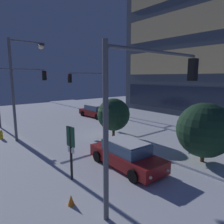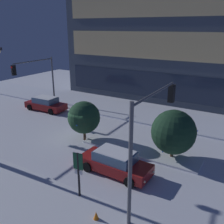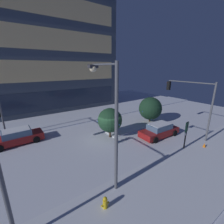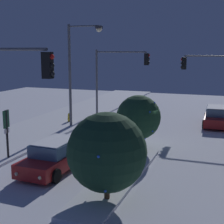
{
  "view_description": "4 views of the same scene",
  "coord_description": "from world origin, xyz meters",
  "px_view_note": "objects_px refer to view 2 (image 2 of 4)",
  "views": [
    {
      "loc": [
        13.09,
        -10.36,
        4.97
      ],
      "look_at": [
        -0.19,
        0.49,
        2.02
      ],
      "focal_mm": 33.05,
      "sensor_mm": 36.0,
      "label": 1
    },
    {
      "loc": [
        12.24,
        -14.97,
        8.87
      ],
      "look_at": [
        2.47,
        1.24,
        2.41
      ],
      "focal_mm": 40.27,
      "sensor_mm": 36.0,
      "label": 2
    },
    {
      "loc": [
        -7.88,
        -12.67,
        7.38
      ],
      "look_at": [
        1.46,
        0.92,
        2.51
      ],
      "focal_mm": 24.34,
      "sensor_mm": 36.0,
      "label": 3
    },
    {
      "loc": [
        19.1,
        5.18,
        5.85
      ],
      "look_at": [
        2.59,
        -0.89,
        2.58
      ],
      "focal_mm": 53.53,
      "sensor_mm": 36.0,
      "label": 4
    }
  ],
  "objects_px": {
    "car_near": "(115,162)",
    "traffic_light_corner_near_right": "(151,126)",
    "decorated_tree_median": "(84,117)",
    "parking_info_sign": "(78,170)",
    "car_far": "(46,104)",
    "construction_cone": "(96,217)",
    "traffic_light_corner_far_left": "(37,74)",
    "decorated_tree_left_of_median": "(174,132)"
  },
  "relations": [
    {
      "from": "car_near",
      "to": "traffic_light_corner_near_right",
      "type": "bearing_deg",
      "value": -25.06
    },
    {
      "from": "car_near",
      "to": "decorated_tree_median",
      "type": "distance_m",
      "value": 5.58
    },
    {
      "from": "decorated_tree_median",
      "to": "parking_info_sign",
      "type": "bearing_deg",
      "value": -55.19
    },
    {
      "from": "car_far",
      "to": "car_near",
      "type": "bearing_deg",
      "value": 149.65
    },
    {
      "from": "decorated_tree_median",
      "to": "construction_cone",
      "type": "height_order",
      "value": "decorated_tree_median"
    },
    {
      "from": "car_near",
      "to": "decorated_tree_median",
      "type": "relative_size",
      "value": 1.47
    },
    {
      "from": "car_far",
      "to": "construction_cone",
      "type": "bearing_deg",
      "value": 140.12
    },
    {
      "from": "traffic_light_corner_far_left",
      "to": "decorated_tree_median",
      "type": "height_order",
      "value": "traffic_light_corner_far_left"
    },
    {
      "from": "decorated_tree_median",
      "to": "construction_cone",
      "type": "relative_size",
      "value": 5.96
    },
    {
      "from": "traffic_light_corner_near_right",
      "to": "construction_cone",
      "type": "distance_m",
      "value": 5.08
    },
    {
      "from": "traffic_light_corner_near_right",
      "to": "decorated_tree_left_of_median",
      "type": "bearing_deg",
      "value": 3.92
    },
    {
      "from": "decorated_tree_median",
      "to": "traffic_light_corner_far_left",
      "type": "bearing_deg",
      "value": 156.54
    },
    {
      "from": "car_far",
      "to": "decorated_tree_median",
      "type": "relative_size",
      "value": 1.47
    },
    {
      "from": "parking_info_sign",
      "to": "decorated_tree_median",
      "type": "distance_m",
      "value": 7.41
    },
    {
      "from": "decorated_tree_median",
      "to": "decorated_tree_left_of_median",
      "type": "relative_size",
      "value": 0.92
    },
    {
      "from": "car_far",
      "to": "traffic_light_corner_near_right",
      "type": "distance_m",
      "value": 18.33
    },
    {
      "from": "car_far",
      "to": "construction_cone",
      "type": "height_order",
      "value": "car_far"
    },
    {
      "from": "parking_info_sign",
      "to": "construction_cone",
      "type": "xyz_separation_m",
      "value": [
        1.77,
        -0.99,
        -1.47
      ]
    },
    {
      "from": "traffic_light_corner_near_right",
      "to": "parking_info_sign",
      "type": "height_order",
      "value": "traffic_light_corner_near_right"
    },
    {
      "from": "car_far",
      "to": "traffic_light_corner_near_right",
      "type": "relative_size",
      "value": 0.79
    },
    {
      "from": "traffic_light_corner_far_left",
      "to": "traffic_light_corner_near_right",
      "type": "xyz_separation_m",
      "value": [
        16.87,
        -8.44,
        0.32
      ]
    },
    {
      "from": "decorated_tree_left_of_median",
      "to": "parking_info_sign",
      "type": "bearing_deg",
      "value": -112.83
    },
    {
      "from": "car_near",
      "to": "construction_cone",
      "type": "distance_m",
      "value": 4.41
    },
    {
      "from": "car_far",
      "to": "decorated_tree_median",
      "type": "distance_m",
      "value": 9.44
    },
    {
      "from": "parking_info_sign",
      "to": "traffic_light_corner_near_right",
      "type": "bearing_deg",
      "value": -70.04
    },
    {
      "from": "traffic_light_corner_near_right",
      "to": "parking_info_sign",
      "type": "relative_size",
      "value": 2.24
    },
    {
      "from": "traffic_light_corner_far_left",
      "to": "parking_info_sign",
      "type": "height_order",
      "value": "traffic_light_corner_far_left"
    },
    {
      "from": "decorated_tree_left_of_median",
      "to": "construction_cone",
      "type": "bearing_deg",
      "value": -98.08
    },
    {
      "from": "car_near",
      "to": "decorated_tree_left_of_median",
      "type": "bearing_deg",
      "value": 57.34
    },
    {
      "from": "car_near",
      "to": "parking_info_sign",
      "type": "bearing_deg",
      "value": -94.83
    },
    {
      "from": "traffic_light_corner_near_right",
      "to": "decorated_tree_median",
      "type": "distance_m",
      "value": 8.94
    },
    {
      "from": "car_near",
      "to": "construction_cone",
      "type": "height_order",
      "value": "car_near"
    },
    {
      "from": "car_far",
      "to": "decorated_tree_left_of_median",
      "type": "relative_size",
      "value": 1.35
    },
    {
      "from": "car_near",
      "to": "construction_cone",
      "type": "bearing_deg",
      "value": -69.66
    },
    {
      "from": "traffic_light_corner_near_right",
      "to": "construction_cone",
      "type": "relative_size",
      "value": 11.06
    },
    {
      "from": "car_far",
      "to": "construction_cone",
      "type": "xyz_separation_m",
      "value": [
        14.43,
        -11.13,
        -0.44
      ]
    },
    {
      "from": "car_near",
      "to": "traffic_light_corner_near_right",
      "type": "distance_m",
      "value": 4.81
    },
    {
      "from": "traffic_light_corner_far_left",
      "to": "construction_cone",
      "type": "distance_m",
      "value": 19.38
    },
    {
      "from": "decorated_tree_median",
      "to": "construction_cone",
      "type": "bearing_deg",
      "value": -49.7
    },
    {
      "from": "car_near",
      "to": "traffic_light_corner_far_left",
      "type": "bearing_deg",
      "value": 155.29
    },
    {
      "from": "decorated_tree_left_of_median",
      "to": "construction_cone",
      "type": "relative_size",
      "value": 6.47
    },
    {
      "from": "car_far",
      "to": "traffic_light_corner_near_right",
      "type": "xyz_separation_m",
      "value": [
        15.89,
        -8.41,
        3.59
      ]
    }
  ]
}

